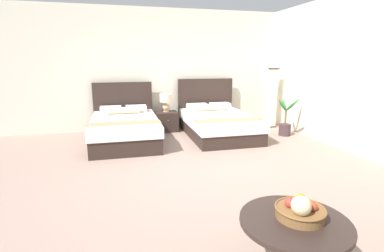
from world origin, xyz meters
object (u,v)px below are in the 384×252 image
coffee_table (294,235)px  bed_near_window (125,128)px  nightstand (166,121)px  table_lamp (166,100)px  potted_palm (285,124)px  floor_lamp_corner (272,98)px  fruit_bowl (300,210)px  bed_near_corner (217,123)px

coffee_table → bed_near_window: bearing=104.6°
bed_near_window → nightstand: 1.22m
table_lamp → coffee_table: table_lamp is taller
potted_palm → floor_lamp_corner: bearing=81.6°
floor_lamp_corner → potted_palm: size_ratio=1.76×
coffee_table → fruit_bowl: 0.21m
table_lamp → floor_lamp_corner: size_ratio=0.29×
table_lamp → fruit_bowl: table_lamp is taller
bed_near_corner → table_lamp: bearing=145.4°
bed_near_corner → floor_lamp_corner: floor_lamp_corner is taller
fruit_bowl → coffee_table: bearing=-167.8°
table_lamp → floor_lamp_corner: bearing=-5.8°
nightstand → table_lamp: bearing=90.0°
nightstand → fruit_bowl: size_ratio=1.35×
table_lamp → fruit_bowl: size_ratio=1.10×
nightstand → bed_near_corner: bearing=-33.8°
potted_palm → bed_near_window: bearing=173.2°
floor_lamp_corner → potted_palm: bearing=-98.4°
nightstand → floor_lamp_corner: floor_lamp_corner is taller
bed_near_window → fruit_bowl: size_ratio=5.58×
potted_palm → bed_near_corner: bearing=163.9°
nightstand → potted_palm: potted_palm is taller
bed_near_corner → nightstand: 1.26m
coffee_table → fruit_bowl: size_ratio=2.18×
table_lamp → bed_near_corner: bearing=-34.6°
bed_near_window → potted_palm: size_ratio=2.56×
bed_near_window → nightstand: (1.00, 0.70, -0.06)m
bed_near_corner → fruit_bowl: bearing=-101.4°
nightstand → table_lamp: table_lamp is taller
nightstand → fruit_bowl: fruit_bowl is taller
nightstand → table_lamp: 0.51m
bed_near_corner → fruit_bowl: 4.41m
bed_near_window → fruit_bowl: bed_near_window is taller
floor_lamp_corner → bed_near_corner: bearing=-164.3°
bed_near_window → nightstand: bed_near_window is taller
fruit_bowl → potted_palm: (2.34, 3.90, -0.28)m
table_lamp → floor_lamp_corner: 2.65m
bed_near_corner → potted_palm: bed_near_corner is taller
bed_near_window → coffee_table: 4.47m
nightstand → fruit_bowl: bearing=-88.0°
bed_near_window → bed_near_corner: 2.04m
floor_lamp_corner → nightstand: bearing=174.7°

